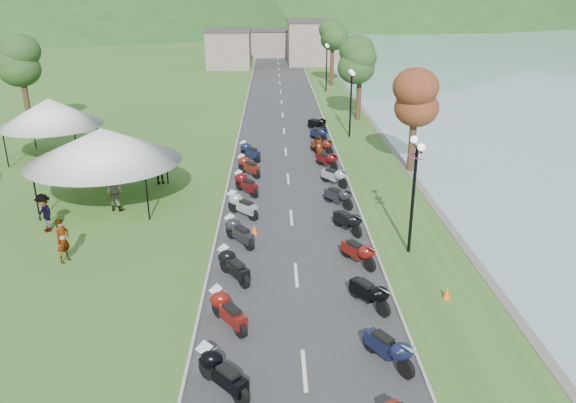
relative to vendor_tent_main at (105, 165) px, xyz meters
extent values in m
cube|color=#363639|center=(9.78, 15.33, -1.99)|extent=(7.00, 120.00, 0.02)
cube|color=gray|center=(7.78, 60.33, 0.50)|extent=(18.00, 16.00, 5.00)
imported|color=slate|center=(0.09, -7.18, -2.00)|extent=(0.75, 0.85, 1.94)
imported|color=slate|center=(0.72, -1.35, -2.00)|extent=(1.00, 0.71, 1.87)
imported|color=slate|center=(-1.87, -4.01, -2.00)|extent=(1.18, 1.23, 1.87)
camera|label=1|loc=(8.90, -28.64, 8.87)|focal=35.00mm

